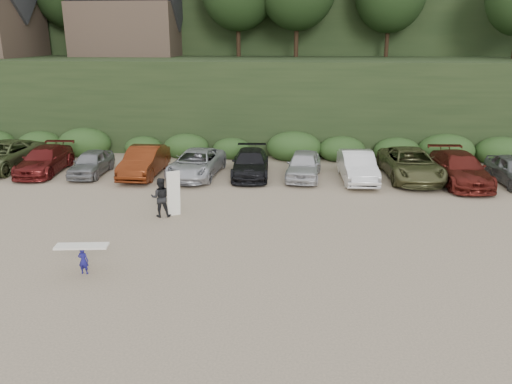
{
  "coord_description": "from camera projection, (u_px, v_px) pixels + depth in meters",
  "views": [
    {
      "loc": [
        1.72,
        -16.9,
        7.59
      ],
      "look_at": [
        -0.0,
        3.0,
        1.3
      ],
      "focal_mm": 35.0,
      "sensor_mm": 36.0,
      "label": 1
    }
  ],
  "objects": [
    {
      "name": "child_surfer",
      "position": [
        83.0,
        254.0,
        16.42
      ],
      "size": [
        1.76,
        0.69,
        1.03
      ],
      "color": "navy",
      "rests_on": "ground"
    },
    {
      "name": "parked_cars",
      "position": [
        230.0,
        163.0,
        27.91
      ],
      "size": [
        39.98,
        6.54,
        1.64
      ],
      "color": "#9D9DA1",
      "rests_on": "ground"
    },
    {
      "name": "ground",
      "position": [
        249.0,
        250.0,
        18.48
      ],
      "size": [
        120.0,
        120.0,
        0.0
      ],
      "primitive_type": "plane",
      "color": "tan",
      "rests_on": "ground"
    },
    {
      "name": "adult_surfer",
      "position": [
        162.0,
        197.0,
        21.63
      ],
      "size": [
        1.35,
        0.79,
        2.06
      ],
      "color": "black",
      "rests_on": "ground"
    }
  ]
}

